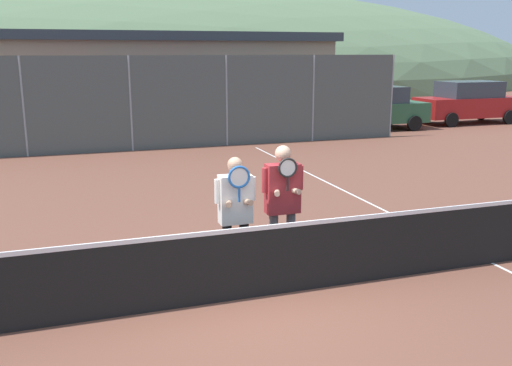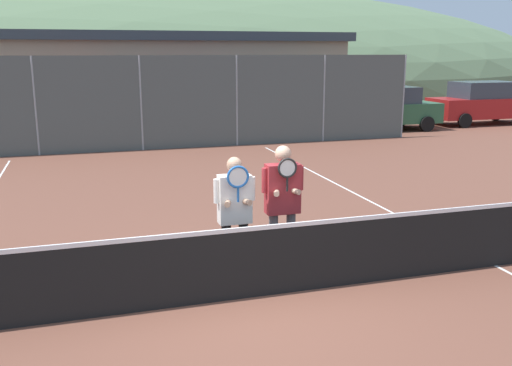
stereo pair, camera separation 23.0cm
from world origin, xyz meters
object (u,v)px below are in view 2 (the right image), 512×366
object	(u,v)px
car_left_of_center	(134,113)
car_center	(266,111)
car_far_right	(482,103)
car_right_of_center	(384,108)
player_center_left	(283,198)
player_leftmost	(235,209)

from	to	relation	value
car_left_of_center	car_center	bearing A→B (deg)	-5.27
car_center	car_far_right	world-z (taller)	car_far_right
car_left_of_center	car_right_of_center	distance (m)	9.71
car_center	car_far_right	distance (m)	9.92
player_center_left	car_left_of_center	size ratio (longest dim) A/B	0.45
player_leftmost	car_far_right	size ratio (longest dim) A/B	0.38
player_leftmost	car_left_of_center	world-z (taller)	car_left_of_center
player_center_left	car_right_of_center	world-z (taller)	player_center_left
car_left_of_center	car_far_right	bearing A→B (deg)	0.05
car_center	car_far_right	size ratio (longest dim) A/B	0.96
car_left_of_center	car_right_of_center	world-z (taller)	car_left_of_center
player_center_left	car_left_of_center	bearing A→B (deg)	93.42
player_center_left	car_left_of_center	world-z (taller)	car_left_of_center
car_center	car_far_right	bearing A→B (deg)	2.63
car_right_of_center	car_far_right	size ratio (longest dim) A/B	0.94
player_leftmost	car_far_right	world-z (taller)	car_far_right
car_center	car_far_right	xyz separation A→B (m)	(9.91, 0.46, 0.00)
player_leftmost	player_center_left	bearing A→B (deg)	7.90
car_far_right	player_center_left	bearing A→B (deg)	-136.03
car_right_of_center	player_leftmost	bearing A→B (deg)	-126.38
car_center	car_right_of_center	size ratio (longest dim) A/B	1.02
player_leftmost	car_center	world-z (taller)	car_center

